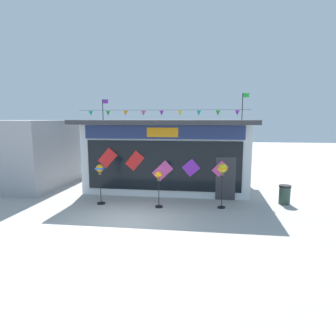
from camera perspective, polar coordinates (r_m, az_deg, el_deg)
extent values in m
plane|color=#ADAAA5|center=(11.28, -7.52, -10.03)|extent=(80.00, 80.00, 0.00)
cube|color=silver|center=(16.71, 0.42, 2.49)|extent=(8.17, 5.25, 3.48)
cube|color=#333338|center=(16.07, 0.18, 8.79)|extent=(8.57, 6.31, 0.20)
cube|color=navy|center=(13.97, -1.04, 6.81)|extent=(7.52, 0.08, 0.63)
cube|color=orange|center=(13.94, -1.06, 6.81)|extent=(1.47, 0.04, 0.44)
cube|color=black|center=(14.13, -1.01, 0.41)|extent=(7.35, 0.06, 2.37)
cube|color=#333338|center=(14.07, 10.91, -2.01)|extent=(0.90, 0.07, 2.00)
cube|color=red|center=(14.69, -11.43, 1.89)|extent=(0.99, 0.03, 1.02)
cube|color=red|center=(14.31, -6.36, 1.39)|extent=(0.95, 0.03, 0.99)
cube|color=#EA4CA3|center=(14.11, -1.05, -0.56)|extent=(1.03, 0.03, 1.02)
cube|color=purple|center=(13.94, 4.40, 0.03)|extent=(0.87, 0.03, 0.86)
cube|color=#EA4CA3|center=(13.92, 9.91, -0.15)|extent=(0.77, 0.03, 0.78)
cylinder|color=black|center=(13.68, -1.24, 11.00)|extent=(7.84, 0.01, 0.01)
cone|color=#19B7BC|center=(14.59, -14.50, 10.06)|extent=(0.20, 0.20, 0.22)
cone|color=green|center=(14.30, -11.36, 10.19)|extent=(0.20, 0.20, 0.22)
cone|color=orange|center=(14.04, -8.09, 10.30)|extent=(0.20, 0.20, 0.22)
cone|color=#EA4CA3|center=(13.84, -4.71, 10.37)|extent=(0.20, 0.20, 0.22)
cone|color=purple|center=(13.68, -1.24, 10.41)|extent=(0.20, 0.20, 0.22)
cone|color=yellow|center=(13.57, 2.30, 10.42)|extent=(0.20, 0.20, 0.22)
cone|color=#19B7BC|center=(13.51, 5.89, 10.38)|extent=(0.20, 0.20, 0.22)
cone|color=green|center=(13.50, 9.49, 10.31)|extent=(0.20, 0.20, 0.22)
cone|color=purple|center=(13.54, 13.08, 10.19)|extent=(0.20, 0.20, 0.22)
cylinder|color=black|center=(17.53, -12.32, 10.82)|extent=(0.04, 0.04, 1.14)
cube|color=purple|center=(17.49, -11.87, 12.31)|extent=(0.32, 0.02, 0.22)
cylinder|color=black|center=(16.54, 13.99, 11.30)|extent=(0.04, 0.04, 1.40)
cube|color=green|center=(16.59, 14.64, 13.28)|extent=(0.32, 0.02, 0.22)
cylinder|color=black|center=(13.68, -12.62, -6.57)|extent=(0.36, 0.36, 0.06)
cylinder|color=black|center=(13.51, -12.73, -3.75)|extent=(0.03, 0.03, 1.44)
sphere|color=orange|center=(13.34, -12.86, -0.05)|extent=(0.33, 0.33, 0.33)
cube|color=blue|center=(13.34, -12.86, -0.05)|extent=(0.34, 0.34, 0.07)
cube|color=brown|center=(13.38, -12.83, -1.00)|extent=(0.10, 0.10, 0.10)
cylinder|color=black|center=(12.87, -1.75, -7.36)|extent=(0.32, 0.32, 0.06)
cylinder|color=black|center=(12.70, -1.76, -4.72)|extent=(0.03, 0.03, 1.28)
sphere|color=orange|center=(12.54, -1.78, -1.26)|extent=(0.28, 0.28, 0.28)
cube|color=orange|center=(12.54, -1.78, -1.26)|extent=(0.29, 0.29, 0.06)
cube|color=brown|center=(12.58, -1.78, -2.16)|extent=(0.10, 0.10, 0.10)
cylinder|color=black|center=(12.96, 10.15, -7.38)|extent=(0.32, 0.32, 0.06)
cylinder|color=black|center=(12.77, 10.24, -4.25)|extent=(0.03, 0.03, 1.52)
sphere|color=yellow|center=(12.59, 10.37, -0.04)|extent=(0.38, 0.38, 0.38)
cube|color=orange|center=(12.59, 10.37, -0.04)|extent=(0.39, 0.39, 0.08)
cube|color=brown|center=(12.63, 10.33, -1.17)|extent=(0.10, 0.10, 0.10)
cylinder|color=#2D4238|center=(14.23, 21.33, -4.91)|extent=(0.48, 0.48, 0.77)
cylinder|color=black|center=(14.13, 21.43, -3.25)|extent=(0.52, 0.52, 0.08)
cube|color=#99999E|center=(19.68, -26.30, 2.82)|extent=(6.00, 6.91, 3.65)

